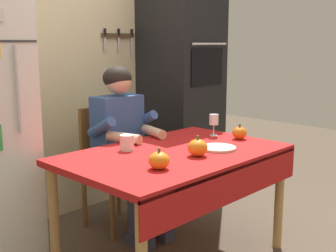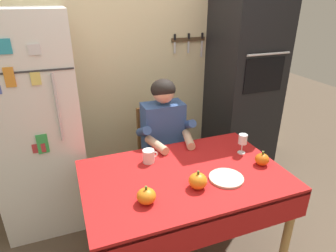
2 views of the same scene
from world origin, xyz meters
name	(u,v)px [view 2 (image 2 of 2)]	position (x,y,z in m)	size (l,w,h in m)	color
back_wall_assembly	(140,59)	(0.05, 1.35, 1.30)	(3.70, 0.13, 2.60)	beige
refrigerator	(37,125)	(-0.95, 0.96, 0.90)	(0.68, 0.71, 1.80)	white
wall_oven	(243,83)	(1.05, 1.00, 1.05)	(0.60, 0.64, 2.10)	black
dining_table	(185,186)	(0.00, 0.08, 0.66)	(1.40, 0.90, 0.74)	tan
chair_behind_person	(159,150)	(0.08, 0.87, 0.51)	(0.40, 0.40, 0.93)	brown
seated_person	(166,138)	(0.08, 0.68, 0.74)	(0.47, 0.55, 1.25)	#38384C
coffee_mug	(149,156)	(-0.18, 0.34, 0.79)	(0.12, 0.09, 0.10)	white
wine_glass	(243,140)	(0.54, 0.21, 0.85)	(0.07, 0.07, 0.16)	white
pumpkin_large	(146,196)	(-0.34, -0.10, 0.79)	(0.12, 0.12, 0.12)	orange
pumpkin_medium	(262,159)	(0.58, 0.01, 0.78)	(0.10, 0.10, 0.11)	orange
pumpkin_small	(198,181)	(0.02, -0.08, 0.79)	(0.12, 0.12, 0.13)	orange
serving_tray	(226,178)	(0.24, -0.06, 0.75)	(0.23, 0.23, 0.02)	beige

